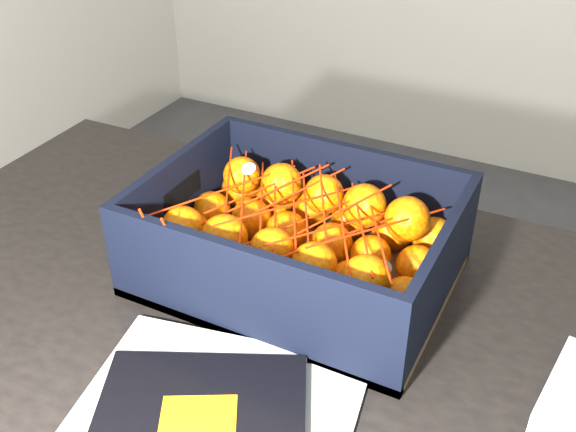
% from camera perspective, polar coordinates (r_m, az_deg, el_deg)
% --- Properties ---
extents(table, '(1.22, 0.83, 0.75)m').
position_cam_1_polar(table, '(0.86, -1.27, -15.87)').
color(table, black).
rests_on(table, ground).
extents(produce_crate, '(0.38, 0.28, 0.13)m').
position_cam_1_polar(produce_crate, '(0.87, 0.91, -2.79)').
color(produce_crate, brown).
rests_on(produce_crate, table).
extents(clementine_heap, '(0.36, 0.27, 0.10)m').
position_cam_1_polar(clementine_heap, '(0.86, 0.91, -2.17)').
color(clementine_heap, '#F66605').
rests_on(clementine_heap, produce_crate).
extents(mesh_net, '(0.31, 0.25, 0.09)m').
position_cam_1_polar(mesh_net, '(0.83, 0.39, 0.35)').
color(mesh_net, red).
rests_on(mesh_net, clementine_heap).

